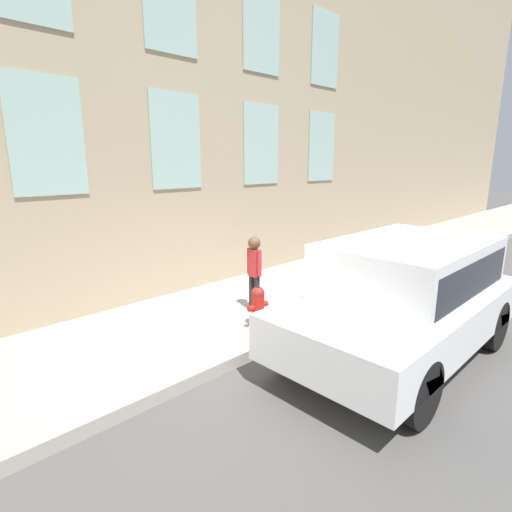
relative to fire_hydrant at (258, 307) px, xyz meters
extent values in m
plane|color=#514F4C|center=(-0.52, -0.19, -0.53)|extent=(80.00, 80.00, 0.00)
cube|color=#A8A093|center=(0.97, -0.19, -0.44)|extent=(2.99, 60.00, 0.18)
cube|color=tan|center=(2.62, -0.19, 4.99)|extent=(0.30, 40.00, 11.04)
cube|color=#9EBCB2|center=(2.45, -4.87, 2.69)|extent=(0.03, 1.12, 1.81)
cube|color=#9EBCB2|center=(2.45, -2.53, 2.69)|extent=(0.03, 1.12, 1.81)
cube|color=#9EBCB2|center=(2.45, -0.19, 2.69)|extent=(0.03, 1.12, 1.81)
cube|color=#9EBCB2|center=(2.45, 2.14, 2.69)|extent=(0.03, 1.12, 1.81)
cube|color=#9EBCB2|center=(2.45, -4.87, 5.14)|extent=(0.03, 1.12, 1.81)
cube|color=#9EBCB2|center=(2.45, -2.53, 5.14)|extent=(0.03, 1.12, 1.81)
cylinder|color=red|center=(0.00, 0.00, -0.33)|extent=(0.28, 0.28, 0.04)
cylinder|color=red|center=(0.00, 0.00, -0.06)|extent=(0.21, 0.21, 0.58)
sphere|color=maroon|center=(0.00, 0.00, 0.23)|extent=(0.22, 0.22, 0.22)
cylinder|color=black|center=(0.00, 0.00, 0.30)|extent=(0.07, 0.07, 0.09)
cylinder|color=red|center=(0.00, -0.15, 0.01)|extent=(0.09, 0.10, 0.09)
cylinder|color=red|center=(0.00, 0.15, 0.01)|extent=(0.09, 0.10, 0.09)
cylinder|color=#232328|center=(0.47, -0.44, -0.02)|extent=(0.10, 0.10, 0.66)
cylinder|color=#232328|center=(0.61, -0.44, -0.02)|extent=(0.10, 0.10, 0.66)
cube|color=red|center=(0.54, -0.44, 0.56)|extent=(0.18, 0.12, 0.50)
cylinder|color=red|center=(0.41, -0.44, 0.57)|extent=(0.08, 0.08, 0.47)
cylinder|color=red|center=(0.67, -0.44, 0.57)|extent=(0.08, 0.08, 0.47)
sphere|color=brown|center=(0.54, -0.44, 0.92)|extent=(0.22, 0.22, 0.22)
cylinder|color=black|center=(-2.82, 0.32, -0.14)|extent=(0.24, 0.77, 0.77)
cylinder|color=black|center=(-1.10, 0.32, -0.14)|extent=(0.24, 0.77, 0.77)
cylinder|color=black|center=(-2.82, -2.31, -0.14)|extent=(0.24, 0.77, 0.77)
cylinder|color=black|center=(-1.10, -2.31, -0.14)|extent=(0.24, 0.77, 0.77)
cube|color=white|center=(-1.96, -1.00, 0.16)|extent=(1.97, 4.24, 0.60)
cube|color=white|center=(-1.96, -1.10, 0.84)|extent=(1.73, 2.63, 0.76)
cube|color=#1E232D|center=(-1.96, -1.10, 0.84)|extent=(1.74, 2.42, 0.49)
camera|label=1|loc=(-4.36, 4.31, 2.31)|focal=28.00mm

